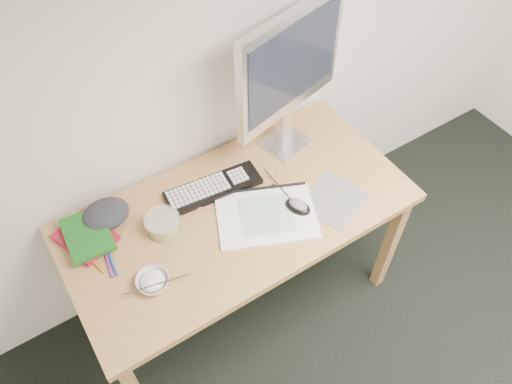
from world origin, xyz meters
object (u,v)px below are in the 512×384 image
monitor (290,68)px  keyboard (213,188)px  desk (239,223)px  sketchpad (266,215)px  rice_bowl (153,282)px

monitor → keyboard: bearing=174.9°
desk → monitor: bearing=29.5°
keyboard → monitor: size_ratio=0.61×
keyboard → sketchpad: bearing=-58.8°
sketchpad → monitor: bearing=68.8°
desk → sketchpad: size_ratio=3.58×
desk → sketchpad: sketchpad is taller
desk → keyboard: size_ratio=3.48×
sketchpad → keyboard: (-0.11, 0.23, 0.01)m
desk → keyboard: 0.18m
desk → sketchpad: 0.15m
sketchpad → keyboard: bearing=139.3°
desk → rice_bowl: (-0.43, -0.12, 0.10)m
desk → sketchpad: bearing=-46.3°
desk → rice_bowl: rice_bowl is taller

